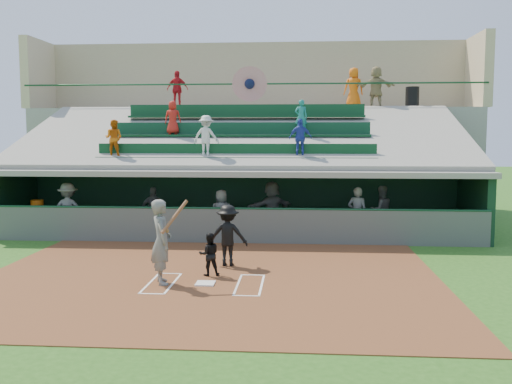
# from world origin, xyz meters

# --- Properties ---
(ground) EXTENTS (100.00, 100.00, 0.00)m
(ground) POSITION_xyz_m (0.00, 0.00, 0.00)
(ground) COLOR #275718
(ground) RESTS_ON ground
(dirt_slab) EXTENTS (11.00, 9.00, 0.02)m
(dirt_slab) POSITION_xyz_m (0.00, 0.50, 0.01)
(dirt_slab) COLOR brown
(dirt_slab) RESTS_ON ground
(home_plate) EXTENTS (0.43, 0.43, 0.03)m
(home_plate) POSITION_xyz_m (0.00, 0.00, 0.04)
(home_plate) COLOR white
(home_plate) RESTS_ON dirt_slab
(batters_box_chalk) EXTENTS (2.65, 1.85, 0.01)m
(batters_box_chalk) POSITION_xyz_m (0.00, 0.00, 0.02)
(batters_box_chalk) COLOR white
(batters_box_chalk) RESTS_ON dirt_slab
(dugout_floor) EXTENTS (16.00, 3.50, 0.04)m
(dugout_floor) POSITION_xyz_m (0.00, 6.75, 0.02)
(dugout_floor) COLOR #99978B
(dugout_floor) RESTS_ON ground
(concourse_slab) EXTENTS (20.00, 3.00, 4.60)m
(concourse_slab) POSITION_xyz_m (0.00, 13.50, 2.30)
(concourse_slab) COLOR gray
(concourse_slab) RESTS_ON ground
(grandstand) EXTENTS (20.40, 10.40, 7.80)m
(grandstand) POSITION_xyz_m (-0.01, 10.51, 2.26)
(grandstand) COLOR #535852
(grandstand) RESTS_ON ground
(batter_at_plate) EXTENTS (0.98, 0.84, 1.96)m
(batter_at_plate) POSITION_xyz_m (-1.00, -0.03, 1.00)
(batter_at_plate) COLOR #5B5D58
(batter_at_plate) RESTS_ON dirt_slab
(catcher) EXTENTS (0.59, 0.51, 1.05)m
(catcher) POSITION_xyz_m (-0.03, 0.80, 0.54)
(catcher) COLOR black
(catcher) RESTS_ON dirt_slab
(home_umpire) EXTENTS (1.03, 0.60, 1.60)m
(home_umpire) POSITION_xyz_m (0.29, 1.91, 0.82)
(home_umpire) COLOR black
(home_umpire) RESTS_ON dirt_slab
(dugout_bench) EXTENTS (14.34, 2.17, 0.43)m
(dugout_bench) POSITION_xyz_m (-0.07, 8.06, 0.26)
(dugout_bench) COLOR olive
(dugout_bench) RESTS_ON dugout_floor
(white_table) EXTENTS (0.97, 0.81, 0.73)m
(white_table) POSITION_xyz_m (-6.91, 6.16, 0.41)
(white_table) COLOR white
(white_table) RESTS_ON dugout_floor
(water_cooler) EXTENTS (0.42, 0.42, 0.42)m
(water_cooler) POSITION_xyz_m (-6.85, 6.15, 0.99)
(water_cooler) COLOR orange
(water_cooler) RESTS_ON white_table
(dugout_player_a) EXTENTS (1.26, 0.87, 1.79)m
(dugout_player_a) POSITION_xyz_m (-5.58, 5.70, 0.93)
(dugout_player_a) COLOR #61645E
(dugout_player_a) RESTS_ON dugout_floor
(dugout_player_b) EXTENTS (0.96, 0.45, 1.60)m
(dugout_player_b) POSITION_xyz_m (-2.86, 6.51, 0.84)
(dugout_player_b) COLOR #51544F
(dugout_player_b) RESTS_ON dugout_floor
(dugout_player_c) EXTENTS (0.86, 0.64, 1.60)m
(dugout_player_c) POSITION_xyz_m (-0.41, 5.81, 0.84)
(dugout_player_c) COLOR #60625C
(dugout_player_c) RESTS_ON dugout_floor
(dugout_player_d) EXTENTS (1.72, 1.36, 1.82)m
(dugout_player_d) POSITION_xyz_m (1.22, 6.51, 0.95)
(dugout_player_d) COLOR #555752
(dugout_player_d) RESTS_ON dugout_floor
(dugout_player_e) EXTENTS (0.71, 0.56, 1.71)m
(dugout_player_e) POSITION_xyz_m (4.04, 5.82, 0.90)
(dugout_player_e) COLOR #61645E
(dugout_player_e) RESTS_ON dugout_floor
(dugout_player_f) EXTENTS (0.97, 0.86, 1.68)m
(dugout_player_f) POSITION_xyz_m (4.92, 6.68, 0.88)
(dugout_player_f) COLOR #555752
(dugout_player_f) RESTS_ON dugout_floor
(trash_bin) EXTENTS (0.57, 0.57, 0.86)m
(trash_bin) POSITION_xyz_m (6.95, 12.33, 5.03)
(trash_bin) COLOR black
(trash_bin) RESTS_ON concourse_slab
(concourse_staff_a) EXTENTS (0.96, 0.44, 1.60)m
(concourse_staff_a) POSITION_xyz_m (-3.17, 12.11, 5.40)
(concourse_staff_a) COLOR red
(concourse_staff_a) RESTS_ON concourse_slab
(concourse_staff_b) EXTENTS (0.88, 0.61, 1.73)m
(concourse_staff_b) POSITION_xyz_m (4.49, 12.65, 5.47)
(concourse_staff_b) COLOR orange
(concourse_staff_b) RESTS_ON concourse_slab
(concourse_staff_c) EXTENTS (1.64, 0.63, 1.73)m
(concourse_staff_c) POSITION_xyz_m (5.39, 12.21, 5.46)
(concourse_staff_c) COLOR tan
(concourse_staff_c) RESTS_ON concourse_slab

